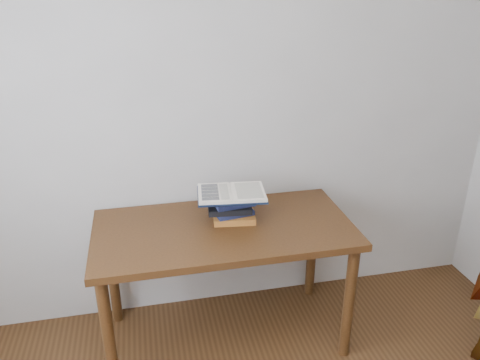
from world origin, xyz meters
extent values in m
cube|color=beige|center=(0.00, 1.75, 1.30)|extent=(3.50, 0.04, 2.60)
cube|color=#482A12|center=(-0.02, 1.38, 0.71)|extent=(1.37, 0.68, 0.04)
cylinder|color=#482A12|center=(-0.65, 1.10, 0.35)|extent=(0.06, 0.06, 0.69)
cylinder|color=#482A12|center=(0.60, 1.10, 0.35)|extent=(0.06, 0.06, 0.69)
cylinder|color=#482A12|center=(-0.65, 1.66, 0.35)|extent=(0.06, 0.06, 0.69)
cylinder|color=#482A12|center=(0.60, 1.66, 0.35)|extent=(0.06, 0.06, 0.69)
cube|color=#AC7227|center=(0.05, 1.44, 0.75)|extent=(0.24, 0.18, 0.03)
cube|color=#182A49|center=(0.04, 1.46, 0.78)|extent=(0.22, 0.17, 0.03)
cube|color=black|center=(0.02, 1.45, 0.81)|extent=(0.25, 0.19, 0.03)
cube|color=#182A49|center=(0.05, 1.45, 0.84)|extent=(0.23, 0.17, 0.03)
cube|color=#AC7227|center=(0.05, 1.46, 0.87)|extent=(0.22, 0.18, 0.03)
cube|color=black|center=(0.03, 1.43, 0.89)|extent=(0.38, 0.29, 0.01)
cube|color=beige|center=(-0.06, 1.44, 0.90)|extent=(0.20, 0.25, 0.02)
cube|color=beige|center=(0.12, 1.42, 0.90)|extent=(0.20, 0.25, 0.02)
cylinder|color=beige|center=(0.03, 1.43, 0.90)|extent=(0.04, 0.24, 0.01)
cube|color=black|center=(-0.07, 1.53, 0.91)|extent=(0.09, 0.04, 0.00)
cube|color=black|center=(-0.08, 1.49, 0.91)|extent=(0.09, 0.04, 0.00)
cube|color=black|center=(-0.08, 1.45, 0.91)|extent=(0.09, 0.04, 0.00)
cube|color=black|center=(-0.09, 1.41, 0.91)|extent=(0.09, 0.04, 0.00)
cube|color=black|center=(-0.09, 1.37, 0.91)|extent=(0.09, 0.04, 0.00)
cube|color=beige|center=(-0.01, 1.44, 0.91)|extent=(0.07, 0.20, 0.00)
cube|color=beige|center=(0.12, 1.42, 0.91)|extent=(0.16, 0.21, 0.00)
camera|label=1|loc=(-0.40, -0.76, 1.95)|focal=35.00mm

